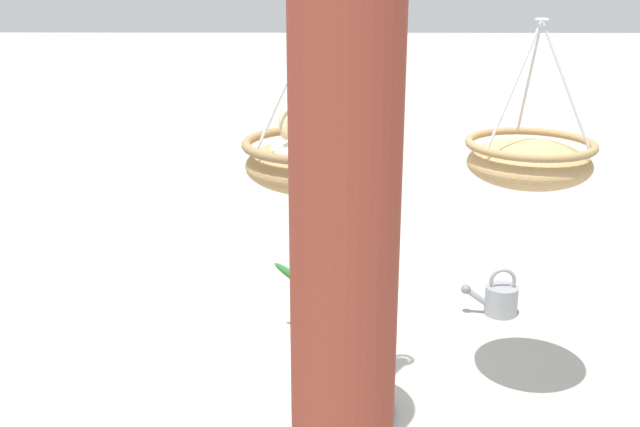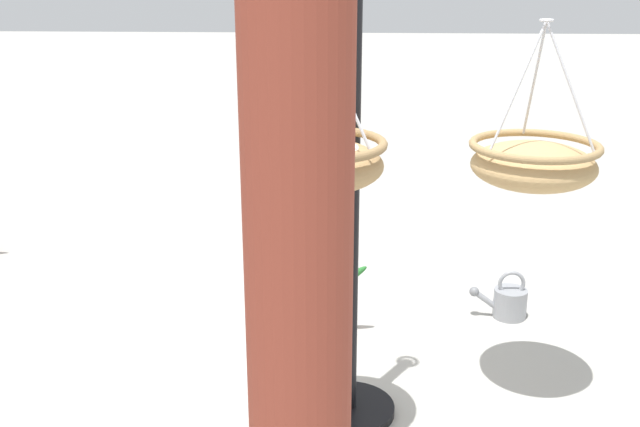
% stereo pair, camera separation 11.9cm
% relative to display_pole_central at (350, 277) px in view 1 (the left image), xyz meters
% --- Properties ---
extents(ground_plane, '(40.00, 40.00, 0.00)m').
position_rel_display_pole_central_xyz_m(ground_plane, '(0.12, -0.02, -0.71)').
color(ground_plane, '#ADAAA3').
extents(display_pole_central, '(0.44, 0.44, 2.31)m').
position_rel_display_pole_central_xyz_m(display_pole_central, '(0.00, 0.00, 0.00)').
color(display_pole_central, black).
rests_on(display_pole_central, ground).
extents(hanging_basket_with_teddy, '(0.58, 0.58, 0.67)m').
position_rel_display_pole_central_xyz_m(hanging_basket_with_teddy, '(0.15, 0.25, 0.60)').
color(hanging_basket_with_teddy, '#A37F51').
extents(teddy_bear, '(0.28, 0.25, 0.41)m').
position_rel_display_pole_central_xyz_m(teddy_bear, '(0.15, 0.27, 0.79)').
color(teddy_bear, '#D1B789').
extents(hanging_basket_left_high, '(0.59, 0.59, 0.75)m').
position_rel_display_pole_central_xyz_m(hanging_basket_left_high, '(-0.82, -0.20, 0.49)').
color(hanging_basket_left_high, tan).
extents(greenhouse_pillar_left, '(0.34, 0.34, 2.88)m').
position_rel_display_pole_central_xyz_m(greenhouse_pillar_left, '(0.08, 2.03, 0.69)').
color(greenhouse_pillar_left, brown).
rests_on(greenhouse_pillar_left, ground).
extents(potted_plant_tall_leafy, '(0.52, 0.55, 0.44)m').
position_rel_display_pole_central_xyz_m(potted_plant_tall_leafy, '(0.16, -0.82, -0.52)').
color(potted_plant_tall_leafy, '#AD563D').
rests_on(potted_plant_tall_leafy, ground).
extents(watering_can, '(0.35, 0.20, 0.30)m').
position_rel_display_pole_central_xyz_m(watering_can, '(-0.95, -1.08, -0.60)').
color(watering_can, gray).
rests_on(watering_can, ground).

